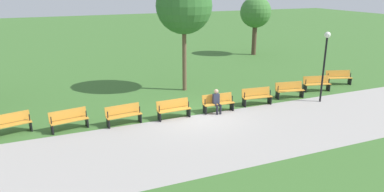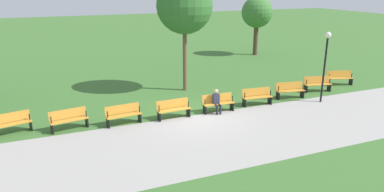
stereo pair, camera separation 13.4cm
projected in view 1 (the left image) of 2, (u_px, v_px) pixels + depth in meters
The scene contains 15 objects.
ground_plane at pixel (197, 115), 17.50m from camera, with size 120.00×120.00×0.00m, color #3D6B2D.
path_paving at pixel (223, 136), 15.10m from camera, with size 35.68×5.52×0.01m, color #A39E99.
bench_0 at pixel (338, 77), 22.67m from camera, with size 1.68×0.92×0.89m.
bench_1 at pixel (317, 83), 21.28m from camera, with size 1.68×0.83×0.89m.
bench_2 at pixel (289, 90), 20.02m from camera, with size 1.67×0.73×0.89m.
bench_3 at pixel (257, 96), 18.88m from camera, with size 1.65×0.63×0.89m.
bench_4 at pixel (218, 103), 17.87m from camera, with size 1.63×0.52×0.89m.
bench_5 at pixel (174, 109), 16.99m from camera, with size 1.63×0.52×0.89m.
bench_6 at pixel (124, 115), 16.25m from camera, with size 1.65×0.63×0.89m.
bench_7 at pixel (69, 120), 15.65m from camera, with size 1.67×0.73×0.89m.
bench_8 at pixel (11, 124), 15.19m from camera, with size 1.68×0.83×0.89m.
person_seated at pixel (217, 101), 17.65m from camera, with size 0.33×0.52×1.20m.
tree_0 at pixel (256, 13), 31.16m from camera, with size 2.69×2.69×5.11m.
tree_2 at pixel (184, 6), 20.12m from camera, with size 3.21×3.21×6.57m.
lamp_post at pixel (325, 53), 18.72m from camera, with size 0.32×0.32×3.79m.
Camera 1 is at (6.59, 15.01, 6.19)m, focal length 33.39 mm.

